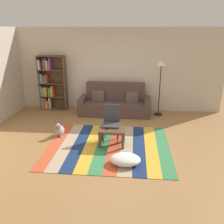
{
  "coord_description": "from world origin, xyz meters",
  "views": [
    {
      "loc": [
        0.53,
        -5.22,
        2.6
      ],
      "look_at": [
        -0.01,
        0.32,
        0.65
      ],
      "focal_mm": 37.62,
      "sensor_mm": 36.0,
      "label": 1
    }
  ],
  "objects_px": {
    "bookshelf": "(49,84)",
    "dog": "(60,130)",
    "couch": "(115,104)",
    "tv_remote": "(108,128)",
    "coffee_table": "(112,132)",
    "standing_lamp": "(161,70)",
    "pouf": "(125,159)",
    "folding_chair": "(111,120)"
  },
  "relations": [
    {
      "from": "coffee_table",
      "to": "folding_chair",
      "type": "height_order",
      "value": "folding_chair"
    },
    {
      "from": "coffee_table",
      "to": "standing_lamp",
      "type": "xyz_separation_m",
      "value": [
        1.28,
        2.27,
        1.11
      ]
    },
    {
      "from": "couch",
      "to": "dog",
      "type": "height_order",
      "value": "couch"
    },
    {
      "from": "bookshelf",
      "to": "tv_remote",
      "type": "distance_m",
      "value": 3.41
    },
    {
      "from": "pouf",
      "to": "bookshelf",
      "type": "bearing_deg",
      "value": 129.09
    },
    {
      "from": "standing_lamp",
      "to": "tv_remote",
      "type": "distance_m",
      "value": 2.84
    },
    {
      "from": "bookshelf",
      "to": "pouf",
      "type": "height_order",
      "value": "bookshelf"
    },
    {
      "from": "bookshelf",
      "to": "dog",
      "type": "xyz_separation_m",
      "value": [
        0.96,
        -2.13,
        -0.73
      ]
    },
    {
      "from": "tv_remote",
      "to": "folding_chair",
      "type": "relative_size",
      "value": 0.17
    },
    {
      "from": "coffee_table",
      "to": "tv_remote",
      "type": "height_order",
      "value": "tv_remote"
    },
    {
      "from": "pouf",
      "to": "coffee_table",
      "type": "bearing_deg",
      "value": 113.04
    },
    {
      "from": "folding_chair",
      "to": "coffee_table",
      "type": "bearing_deg",
      "value": -48.87
    },
    {
      "from": "dog",
      "to": "standing_lamp",
      "type": "xyz_separation_m",
      "value": [
        2.68,
        1.89,
        1.28
      ]
    },
    {
      "from": "dog",
      "to": "folding_chair",
      "type": "height_order",
      "value": "folding_chair"
    },
    {
      "from": "coffee_table",
      "to": "dog",
      "type": "height_order",
      "value": "coffee_table"
    },
    {
      "from": "coffee_table",
      "to": "folding_chair",
      "type": "bearing_deg",
      "value": 98.34
    },
    {
      "from": "bookshelf",
      "to": "pouf",
      "type": "bearing_deg",
      "value": -50.91
    },
    {
      "from": "couch",
      "to": "coffee_table",
      "type": "bearing_deg",
      "value": -86.85
    },
    {
      "from": "dog",
      "to": "folding_chair",
      "type": "bearing_deg",
      "value": -3.84
    },
    {
      "from": "couch",
      "to": "bookshelf",
      "type": "distance_m",
      "value": 2.32
    },
    {
      "from": "couch",
      "to": "pouf",
      "type": "height_order",
      "value": "couch"
    },
    {
      "from": "coffee_table",
      "to": "tv_remote",
      "type": "relative_size",
      "value": 4.06
    },
    {
      "from": "couch",
      "to": "pouf",
      "type": "distance_m",
      "value": 3.1
    },
    {
      "from": "coffee_table",
      "to": "couch",
      "type": "bearing_deg",
      "value": 93.15
    },
    {
      "from": "dog",
      "to": "folding_chair",
      "type": "relative_size",
      "value": 0.44
    },
    {
      "from": "standing_lamp",
      "to": "pouf",
      "type": "bearing_deg",
      "value": -106.73
    },
    {
      "from": "tv_remote",
      "to": "couch",
      "type": "bearing_deg",
      "value": 127.75
    },
    {
      "from": "couch",
      "to": "folding_chair",
      "type": "height_order",
      "value": "couch"
    },
    {
      "from": "bookshelf",
      "to": "pouf",
      "type": "xyz_separation_m",
      "value": [
        2.71,
        -3.34,
        -0.78
      ]
    },
    {
      "from": "folding_chair",
      "to": "tv_remote",
      "type": "bearing_deg",
      "value": -66.44
    },
    {
      "from": "pouf",
      "to": "tv_remote",
      "type": "relative_size",
      "value": 4.16
    },
    {
      "from": "coffee_table",
      "to": "tv_remote",
      "type": "xyz_separation_m",
      "value": [
        -0.09,
        0.01,
        0.1
      ]
    },
    {
      "from": "couch",
      "to": "folding_chair",
      "type": "distance_m",
      "value": 1.95
    },
    {
      "from": "couch",
      "to": "tv_remote",
      "type": "relative_size",
      "value": 15.07
    },
    {
      "from": "dog",
      "to": "standing_lamp",
      "type": "bearing_deg",
      "value": 35.17
    },
    {
      "from": "couch",
      "to": "tv_remote",
      "type": "bearing_deg",
      "value": -89.13
    },
    {
      "from": "coffee_table",
      "to": "bookshelf",
      "type": "bearing_deg",
      "value": 133.22
    },
    {
      "from": "pouf",
      "to": "folding_chair",
      "type": "relative_size",
      "value": 0.69
    },
    {
      "from": "pouf",
      "to": "folding_chair",
      "type": "height_order",
      "value": "folding_chair"
    },
    {
      "from": "coffee_table",
      "to": "folding_chair",
      "type": "xyz_separation_m",
      "value": [
        -0.04,
        0.29,
        0.21
      ]
    },
    {
      "from": "couch",
      "to": "dog",
      "type": "relative_size",
      "value": 5.69
    },
    {
      "from": "bookshelf",
      "to": "standing_lamp",
      "type": "height_order",
      "value": "bookshelf"
    }
  ]
}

